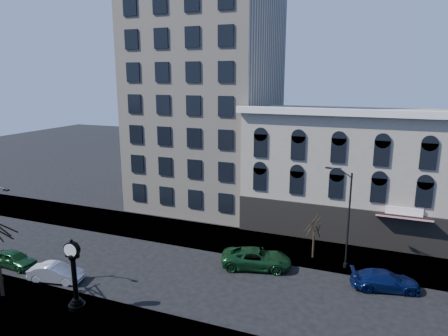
% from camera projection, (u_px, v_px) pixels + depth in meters
% --- Properties ---
extents(ground, '(160.00, 160.00, 0.00)m').
position_uv_depth(ground, '(181.00, 276.00, 31.12)').
color(ground, black).
rests_on(ground, ground).
extents(sidewalk_far, '(160.00, 6.00, 0.12)m').
position_uv_depth(sidewalk_far, '(220.00, 238.00, 38.36)').
color(sidewalk_far, gray).
rests_on(sidewalk_far, ground).
extents(sidewalk_near, '(160.00, 6.00, 0.12)m').
position_uv_depth(sidewalk_near, '(119.00, 336.00, 23.85)').
color(sidewalk_near, gray).
rests_on(sidewalk_near, ground).
extents(cream_tower, '(15.90, 15.40, 42.50)m').
position_uv_depth(cream_tower, '(206.00, 41.00, 46.15)').
color(cream_tower, beige).
rests_on(cream_tower, ground).
extents(victorian_row, '(22.60, 11.19, 12.50)m').
position_uv_depth(victorian_row, '(360.00, 171.00, 39.91)').
color(victorian_row, '#A49A87').
rests_on(victorian_row, ground).
extents(street_clock, '(1.11, 1.11, 4.91)m').
position_uv_depth(street_clock, '(74.00, 278.00, 26.14)').
color(street_clock, black).
rests_on(street_clock, sidewalk_near).
extents(street_lamp_far, '(2.10, 0.83, 8.34)m').
position_uv_depth(street_lamp_far, '(343.00, 192.00, 31.29)').
color(street_lamp_far, black).
rests_on(street_lamp_far, sidewalk_far).
extents(bare_tree_far, '(2.34, 2.34, 4.02)m').
position_uv_depth(bare_tree_far, '(314.00, 224.00, 33.49)').
color(bare_tree_far, '#2C2316').
rests_on(bare_tree_far, sidewalk_far).
extents(car_near_a, '(4.05, 1.80, 1.36)m').
position_uv_depth(car_near_a, '(15.00, 259.00, 32.57)').
color(car_near_a, '#143F1E').
rests_on(car_near_a, ground).
extents(car_near_b, '(4.32, 2.25, 1.36)m').
position_uv_depth(car_near_b, '(56.00, 273.00, 30.27)').
color(car_near_b, silver).
rests_on(car_near_b, ground).
extents(car_far_a, '(6.12, 3.92, 1.57)m').
position_uv_depth(car_far_a, '(257.00, 258.00, 32.43)').
color(car_far_a, '#143F1E').
rests_on(car_far_a, ground).
extents(car_far_b, '(5.16, 3.03, 1.40)m').
position_uv_depth(car_far_b, '(385.00, 280.00, 29.09)').
color(car_far_b, '#0C194C').
rests_on(car_far_b, ground).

